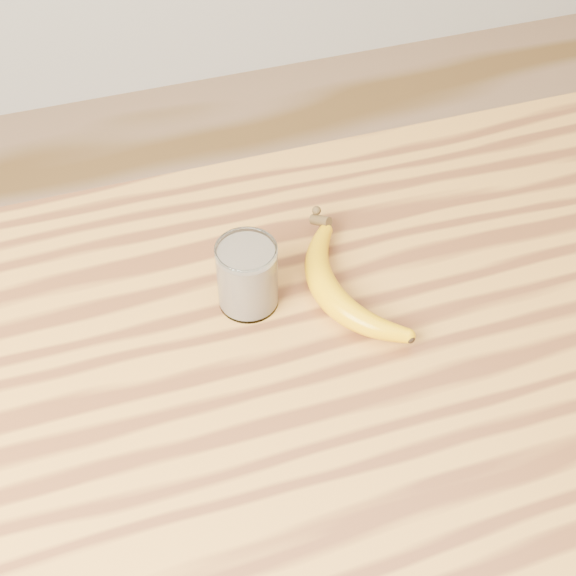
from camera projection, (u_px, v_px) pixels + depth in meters
name	position (u px, v px, depth m)	size (l,w,h in m)	color
room	(430.00, 18.00, 0.75)	(4.04, 4.04, 2.70)	#977050
table	(378.00, 380.00, 1.18)	(1.20, 0.80, 0.90)	#B5772F
smoothie_glass	(247.00, 276.00, 1.07)	(0.08, 0.08, 0.10)	white
banana	(328.00, 294.00, 1.09)	(0.12, 0.33, 0.04)	#DF9B04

